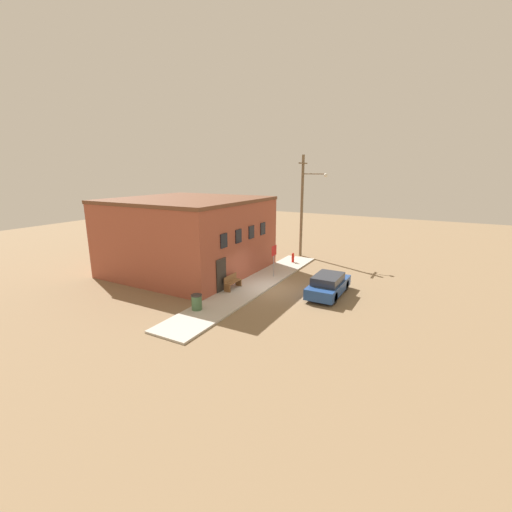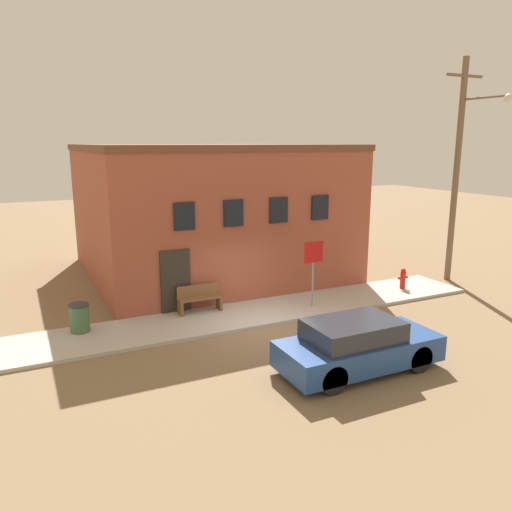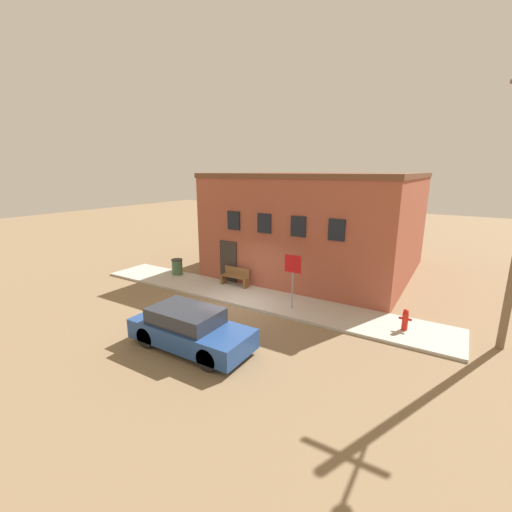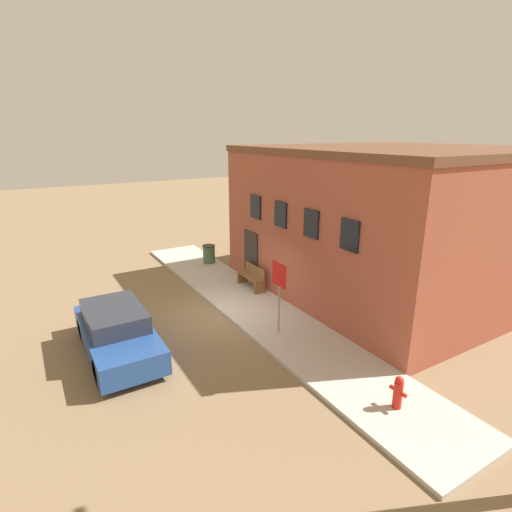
{
  "view_description": "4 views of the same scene",
  "coord_description": "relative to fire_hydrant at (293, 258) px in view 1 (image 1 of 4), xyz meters",
  "views": [
    {
      "loc": [
        -18.9,
        -9.36,
        7.47
      ],
      "look_at": [
        0.25,
        1.2,
        2.0
      ],
      "focal_mm": 24.0,
      "sensor_mm": 36.0,
      "label": 1
    },
    {
      "loc": [
        -6.62,
        -12.94,
        5.58
      ],
      "look_at": [
        0.25,
        1.2,
        2.0
      ],
      "focal_mm": 35.0,
      "sensor_mm": 36.0,
      "label": 2
    },
    {
      "loc": [
        7.88,
        -11.16,
        5.63
      ],
      "look_at": [
        0.25,
        1.2,
        2.0
      ],
      "focal_mm": 24.0,
      "sensor_mm": 36.0,
      "label": 3
    },
    {
      "loc": [
        11.39,
        -5.4,
        6.02
      ],
      "look_at": [
        0.25,
        1.2,
        2.0
      ],
      "focal_mm": 28.0,
      "sensor_mm": 36.0,
      "label": 4
    }
  ],
  "objects": [
    {
      "name": "ground_plane",
      "position": [
        -6.5,
        -1.17,
        -0.51
      ],
      "size": [
        80.0,
        80.0,
        0.0
      ],
      "primitive_type": "plane",
      "color": "#846B4C"
    },
    {
      "name": "utility_pole",
      "position": [
        2.85,
        0.34,
        4.22
      ],
      "size": [
        1.8,
        2.31,
        8.78
      ],
      "color": "brown",
      "rests_on": "ground"
    },
    {
      "name": "stop_sign",
      "position": [
        -4.28,
        -0.33,
        1.2
      ],
      "size": [
        0.71,
        0.06,
        2.26
      ],
      "color": "gray",
      "rests_on": "sidewalk"
    },
    {
      "name": "fire_hydrant",
      "position": [
        0.0,
        0.0,
        0.0
      ],
      "size": [
        0.43,
        0.21,
        0.79
      ],
      "color": "red",
      "rests_on": "sidewalk"
    },
    {
      "name": "sidewalk",
      "position": [
        -6.5,
        0.04,
        -0.45
      ],
      "size": [
        16.98,
        2.4,
        0.11
      ],
      "color": "#BCB7AD",
      "rests_on": "ground"
    },
    {
      "name": "trash_bin",
      "position": [
        -11.72,
        0.7,
        0.03
      ],
      "size": [
        0.59,
        0.59,
        0.85
      ],
      "color": "#426642",
      "rests_on": "sidewalk"
    },
    {
      "name": "parked_car",
      "position": [
        -5.79,
        -4.79,
        0.14
      ],
      "size": [
        4.14,
        1.71,
        1.33
      ],
      "color": "black",
      "rests_on": "ground"
    },
    {
      "name": "brick_building",
      "position": [
        -5.66,
        6.15,
        2.25
      ],
      "size": [
        9.95,
        9.96,
        5.51
      ],
      "color": "#9E4C38",
      "rests_on": "ground"
    },
    {
      "name": "bench",
      "position": [
        -7.93,
        0.84,
        0.04
      ],
      "size": [
        1.43,
        0.44,
        0.89
      ],
      "color": "brown",
      "rests_on": "sidewalk"
    }
  ]
}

